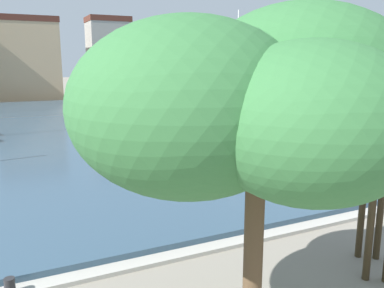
{
  "coord_description": "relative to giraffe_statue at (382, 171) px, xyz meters",
  "views": [
    {
      "loc": [
        -4.62,
        -1.35,
        5.3
      ],
      "look_at": [
        1.87,
        12.26,
        2.2
      ],
      "focal_mm": 37.3,
      "sensor_mm": 36.0,
      "label": 1
    }
  ],
  "objects": [
    {
      "name": "shade_tree",
      "position": [
        -4.38,
        -0.87,
        2.02
      ],
      "size": [
        6.2,
        5.34,
        6.36
      ],
      "color": "brown",
      "rests_on": "ground"
    },
    {
      "name": "sailboat_grey",
      "position": [
        6.11,
        32.35,
        -2.13
      ],
      "size": [
        2.33,
        8.23,
        7.5
      ],
      "color": "#939399",
      "rests_on": "ground"
    },
    {
      "name": "giraffe_statue",
      "position": [
        0.0,
        0.0,
        0.0
      ],
      "size": [
        2.26,
        2.58,
        5.26
      ],
      "color": "#382B19",
      "rests_on": "ground"
    },
    {
      "name": "sailboat_orange",
      "position": [
        10.79,
        24.08,
        -2.14
      ],
      "size": [
        2.73,
        9.03,
        9.72
      ],
      "color": "orange",
      "rests_on": "ground"
    },
    {
      "name": "mooring_bollard",
      "position": [
        -8.47,
        2.7,
        -2.44
      ],
      "size": [
        0.24,
        0.24,
        0.5
      ],
      "primitive_type": "cylinder",
      "color": "#232326",
      "rests_on": "ground"
    },
    {
      "name": "townhouse_narrow_midrow",
      "position": [
        -4.77,
        54.81,
        3.06
      ],
      "size": [
        9.09,
        5.41,
        11.46
      ],
      "color": "tan",
      "rests_on": "ground"
    },
    {
      "name": "townhouse_tall_gabled",
      "position": [
        7.15,
        55.29,
        3.32
      ],
      "size": [
        6.17,
        5.13,
        11.98
      ],
      "color": "gray",
      "rests_on": "ground"
    },
    {
      "name": "harbor_water",
      "position": [
        -3.64,
        26.39,
        -2.54
      ],
      "size": [
        76.31,
        46.57,
        0.3
      ],
      "primitive_type": "cube",
      "color": "#334C60",
      "rests_on": "ground"
    },
    {
      "name": "quay_edge_coping",
      "position": [
        -3.64,
        2.85,
        -2.63
      ],
      "size": [
        76.31,
        0.5,
        0.12
      ],
      "primitive_type": "cube",
      "color": "#ADA89E",
      "rests_on": "ground"
    }
  ]
}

